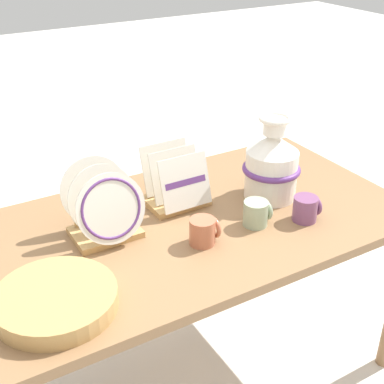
{
  "coord_description": "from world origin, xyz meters",
  "views": [
    {
      "loc": [
        -0.81,
        -1.38,
        1.71
      ],
      "look_at": [
        0.0,
        0.0,
        0.84
      ],
      "focal_mm": 50.0,
      "sensor_mm": 36.0,
      "label": 1
    }
  ],
  "objects_px": {
    "ceramic_vase": "(272,164)",
    "mug_terracotta_glaze": "(204,231)",
    "wicker_charger_stack": "(56,300)",
    "dish_rack_round_plates": "(105,212)",
    "dish_rack_square_plates": "(176,188)",
    "mug_plum_glaze": "(306,208)",
    "mug_sage_glaze": "(257,213)"
  },
  "relations": [
    {
      "from": "dish_rack_round_plates",
      "to": "mug_terracotta_glaze",
      "type": "distance_m",
      "value": 0.33
    },
    {
      "from": "dish_rack_square_plates",
      "to": "mug_plum_glaze",
      "type": "relative_size",
      "value": 2.33
    },
    {
      "from": "ceramic_vase",
      "to": "mug_plum_glaze",
      "type": "xyz_separation_m",
      "value": [
        0.0,
        -0.2,
        -0.09
      ]
    },
    {
      "from": "dish_rack_square_plates",
      "to": "mug_sage_glaze",
      "type": "xyz_separation_m",
      "value": [
        0.17,
        -0.27,
        -0.02
      ]
    },
    {
      "from": "dish_rack_round_plates",
      "to": "mug_plum_glaze",
      "type": "bearing_deg",
      "value": -21.14
    },
    {
      "from": "mug_plum_glaze",
      "to": "mug_terracotta_glaze",
      "type": "bearing_deg",
      "value": 171.66
    },
    {
      "from": "ceramic_vase",
      "to": "dish_rack_square_plates",
      "type": "distance_m",
      "value": 0.37
    },
    {
      "from": "mug_terracotta_glaze",
      "to": "wicker_charger_stack",
      "type": "bearing_deg",
      "value": -172.2
    },
    {
      "from": "dish_rack_square_plates",
      "to": "mug_terracotta_glaze",
      "type": "distance_m",
      "value": 0.28
    },
    {
      "from": "wicker_charger_stack",
      "to": "mug_terracotta_glaze",
      "type": "bearing_deg",
      "value": 7.8
    },
    {
      "from": "mug_terracotta_glaze",
      "to": "dish_rack_square_plates",
      "type": "bearing_deg",
      "value": 79.88
    },
    {
      "from": "mug_terracotta_glaze",
      "to": "ceramic_vase",
      "type": "bearing_deg",
      "value": 20.12
    },
    {
      "from": "dish_rack_round_plates",
      "to": "wicker_charger_stack",
      "type": "bearing_deg",
      "value": -134.2
    },
    {
      "from": "dish_rack_round_plates",
      "to": "dish_rack_square_plates",
      "type": "bearing_deg",
      "value": 15.31
    },
    {
      "from": "ceramic_vase",
      "to": "mug_sage_glaze",
      "type": "xyz_separation_m",
      "value": [
        -0.16,
        -0.13,
        -0.09
      ]
    },
    {
      "from": "mug_sage_glaze",
      "to": "mug_plum_glaze",
      "type": "distance_m",
      "value": 0.18
    },
    {
      "from": "mug_terracotta_glaze",
      "to": "mug_plum_glaze",
      "type": "relative_size",
      "value": 1.0
    },
    {
      "from": "dish_rack_square_plates",
      "to": "mug_terracotta_glaze",
      "type": "bearing_deg",
      "value": -100.12
    },
    {
      "from": "ceramic_vase",
      "to": "mug_terracotta_glaze",
      "type": "height_order",
      "value": "ceramic_vase"
    },
    {
      "from": "wicker_charger_stack",
      "to": "mug_plum_glaze",
      "type": "height_order",
      "value": "mug_plum_glaze"
    },
    {
      "from": "dish_rack_round_plates",
      "to": "ceramic_vase",
      "type": "bearing_deg",
      "value": -4.71
    },
    {
      "from": "mug_sage_glaze",
      "to": "mug_terracotta_glaze",
      "type": "distance_m",
      "value": 0.22
    },
    {
      "from": "ceramic_vase",
      "to": "mug_plum_glaze",
      "type": "bearing_deg",
      "value": -89.22
    },
    {
      "from": "wicker_charger_stack",
      "to": "mug_sage_glaze",
      "type": "height_order",
      "value": "mug_sage_glaze"
    },
    {
      "from": "mug_sage_glaze",
      "to": "mug_plum_glaze",
      "type": "xyz_separation_m",
      "value": [
        0.17,
        -0.06,
        0.0
      ]
    },
    {
      "from": "dish_rack_square_plates",
      "to": "mug_plum_glaze",
      "type": "xyz_separation_m",
      "value": [
        0.33,
        -0.33,
        -0.02
      ]
    },
    {
      "from": "dish_rack_round_plates",
      "to": "mug_terracotta_glaze",
      "type": "bearing_deg",
      "value": -36.59
    },
    {
      "from": "dish_rack_square_plates",
      "to": "mug_plum_glaze",
      "type": "bearing_deg",
      "value": -44.89
    },
    {
      "from": "dish_rack_round_plates",
      "to": "dish_rack_square_plates",
      "type": "height_order",
      "value": "dish_rack_round_plates"
    },
    {
      "from": "ceramic_vase",
      "to": "mug_terracotta_glaze",
      "type": "xyz_separation_m",
      "value": [
        -0.38,
        -0.14,
        -0.09
      ]
    },
    {
      "from": "ceramic_vase",
      "to": "mug_terracotta_glaze",
      "type": "distance_m",
      "value": 0.42
    },
    {
      "from": "mug_sage_glaze",
      "to": "mug_terracotta_glaze",
      "type": "height_order",
      "value": "same"
    }
  ]
}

